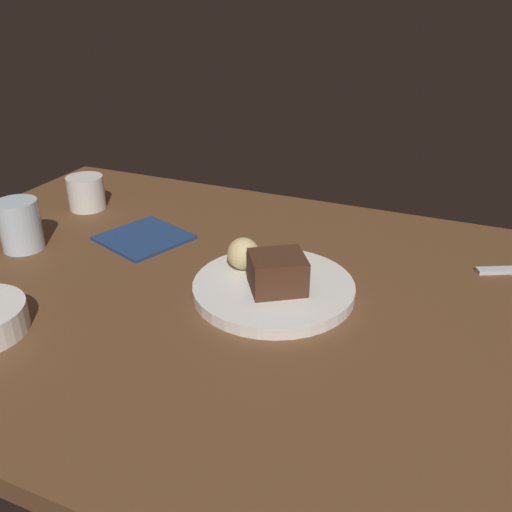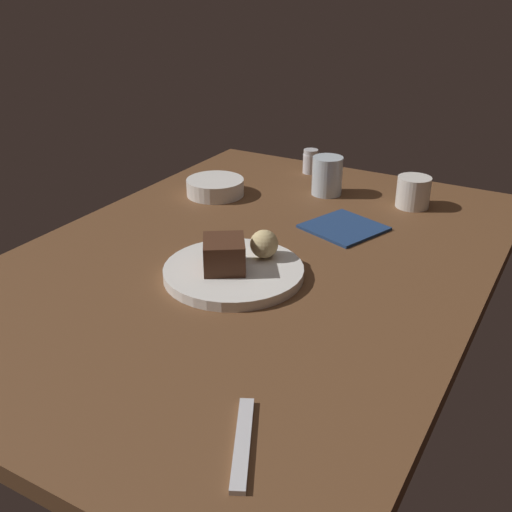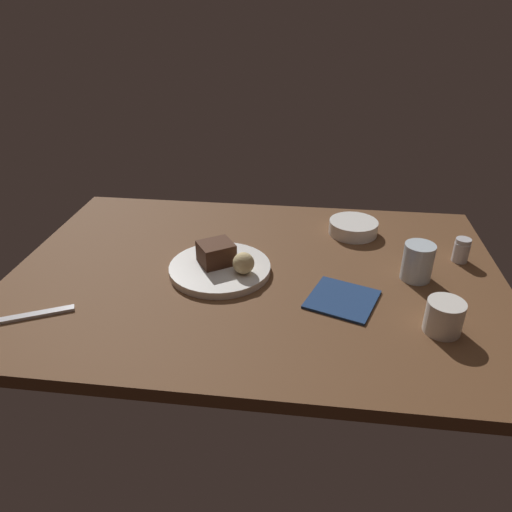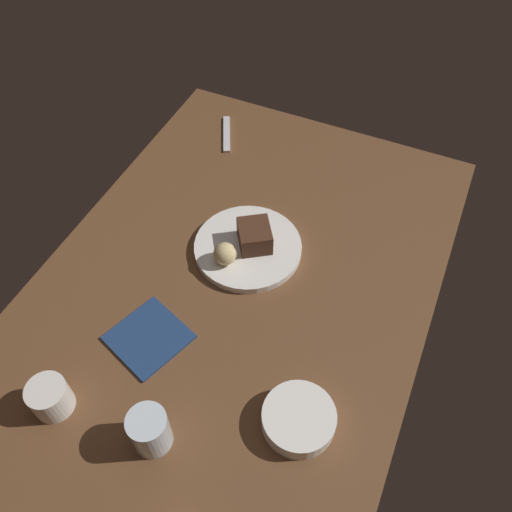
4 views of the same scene
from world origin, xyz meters
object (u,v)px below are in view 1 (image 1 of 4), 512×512
(folded_napkin, at_px, (144,238))
(chocolate_cake_slice, at_px, (276,274))
(water_glass, at_px, (20,225))
(dessert_plate, at_px, (274,288))
(bread_roll, at_px, (243,254))
(coffee_cup, at_px, (86,193))

(folded_napkin, bearing_deg, chocolate_cake_slice, -19.03)
(water_glass, height_order, folded_napkin, water_glass)
(dessert_plate, relative_size, folded_napkin, 1.76)
(water_glass, bearing_deg, folded_napkin, 33.59)
(dessert_plate, bearing_deg, water_glass, -176.57)
(dessert_plate, xyz_separation_m, folded_napkin, (-0.29, 0.09, -0.01))
(dessert_plate, xyz_separation_m, water_glass, (-0.47, -0.03, 0.04))
(chocolate_cake_slice, relative_size, folded_napkin, 0.57)
(chocolate_cake_slice, xyz_separation_m, water_glass, (-0.48, -0.01, 0.00))
(water_glass, xyz_separation_m, folded_napkin, (0.18, 0.12, -0.04))
(dessert_plate, relative_size, bread_roll, 4.81)
(bread_roll, bearing_deg, water_glass, -172.33)
(folded_napkin, bearing_deg, bread_roll, -15.06)
(bread_roll, bearing_deg, folded_napkin, 164.94)
(chocolate_cake_slice, distance_m, water_glass, 0.48)
(dessert_plate, distance_m, coffee_cup, 0.52)
(chocolate_cake_slice, height_order, water_glass, water_glass)
(bread_roll, relative_size, folded_napkin, 0.37)
(coffee_cup, xyz_separation_m, folded_napkin, (0.20, -0.09, -0.03))
(dessert_plate, height_order, folded_napkin, dessert_plate)
(bread_roll, distance_m, coffee_cup, 0.45)
(dessert_plate, height_order, bread_roll, bread_roll)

